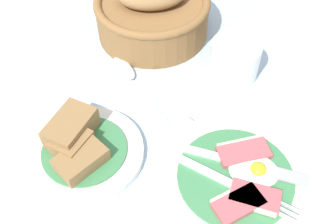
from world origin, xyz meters
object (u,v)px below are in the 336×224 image
Objects in this scene: bread_plate at (81,148)px; bread_basket at (152,13)px; sugar_cup at (235,59)px; breakfast_plate at (237,178)px; teaspoon_near_cup at (131,77)px; teaspoon_by_saucer at (185,119)px.

bread_basket reaches higher than bread_plate.
breakfast_plate is at bearing -85.78° from sugar_cup.
bread_basket is at bearing -46.13° from teaspoon_near_cup.
bread_basket is 1.29× the size of teaspoon_by_saucer.
sugar_cup is at bearing 117.49° from teaspoon_by_saucer.
breakfast_plate is 0.27m from teaspoon_near_cup.
teaspoon_near_cup is (0.04, 0.17, -0.01)m from bread_plate.
teaspoon_by_saucer and teaspoon_near_cup have the same top height.
bread_plate is (-0.24, 0.01, 0.01)m from breakfast_plate.
sugar_cup is 0.51× the size of teaspoon_by_saucer.
bread_basket reaches higher than teaspoon_by_saucer.
breakfast_plate reaches higher than teaspoon_near_cup.
teaspoon_near_cup is at bearing -160.32° from teaspoon_by_saucer.
bread_plate reaches higher than teaspoon_near_cup.
breakfast_plate is 0.24m from bread_plate.
teaspoon_near_cup is (-0.20, 0.18, -0.00)m from breakfast_plate.
teaspoon_by_saucer is 0.14m from teaspoon_near_cup.
teaspoon_near_cup is at bearing 77.45° from bread_plate.
teaspoon_near_cup is at bearing -96.39° from bread_basket.
sugar_cup is 0.15m from teaspoon_by_saucer.
bread_plate is 0.32m from bread_basket.
breakfast_plate is 2.65× the size of sugar_cup.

